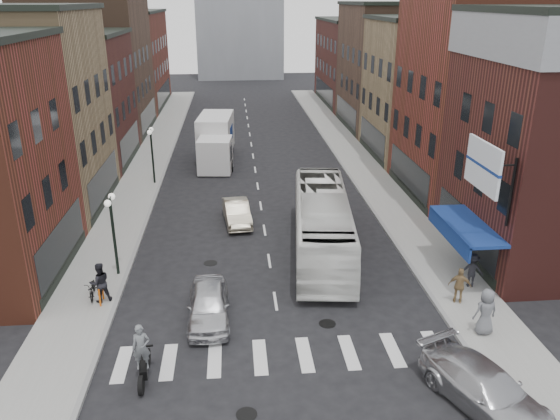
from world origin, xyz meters
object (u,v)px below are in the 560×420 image
(billboard_sign, at_px, (485,167))
(ped_right_c, at_px, (486,312))
(streetlamp_far, at_px, (152,145))
(box_truck, at_px, (216,141))
(ped_right_a, at_px, (472,270))
(ped_right_b, at_px, (460,286))
(motorcycle_rider, at_px, (142,355))
(parked_bicycle, at_px, (93,288))
(curb_car, at_px, (485,389))
(transit_bus, at_px, (322,224))
(streetlamp_near, at_px, (112,221))
(bike_rack, at_px, (101,294))
(sedan_left_near, at_px, (209,304))
(sedan_left_far, at_px, (237,213))
(ped_left_solo, at_px, (100,283))

(billboard_sign, height_order, ped_right_c, billboard_sign)
(streetlamp_far, distance_m, box_truck, 6.98)
(ped_right_a, bearing_deg, streetlamp_far, -29.75)
(box_truck, xyz_separation_m, ped_right_b, (11.01, -23.41, -0.83))
(motorcycle_rider, height_order, parked_bicycle, motorcycle_rider)
(billboard_sign, height_order, curb_car, billboard_sign)
(transit_bus, distance_m, ped_right_b, 7.84)
(curb_car, xyz_separation_m, ped_right_c, (1.74, 3.92, 0.40))
(curb_car, bearing_deg, billboard_sign, 48.96)
(transit_bus, xyz_separation_m, parked_bicycle, (-10.94, -4.02, -1.05))
(streetlamp_near, xyz_separation_m, ped_right_b, (15.34, -4.04, -1.94))
(motorcycle_rider, relative_size, ped_right_c, 1.16)
(ped_right_c, bearing_deg, streetlamp_near, -29.74)
(bike_rack, distance_m, ped_right_b, 15.61)
(sedan_left_near, relative_size, parked_bicycle, 2.70)
(ped_right_c, bearing_deg, sedan_left_near, -18.35)
(sedan_left_far, relative_size, ped_left_solo, 2.22)
(motorcycle_rider, distance_m, ped_right_a, 15.06)
(curb_car, height_order, ped_right_a, ped_right_a)
(motorcycle_rider, relative_size, sedan_left_far, 0.55)
(streetlamp_near, bearing_deg, transit_bus, 10.40)
(billboard_sign, distance_m, ped_left_solo, 17.01)
(bike_rack, height_order, ped_left_solo, ped_left_solo)
(bike_rack, distance_m, sedan_left_near, 4.96)
(bike_rack, bearing_deg, ped_right_c, -13.30)
(bike_rack, height_order, ped_right_c, ped_right_c)
(streetlamp_near, relative_size, bike_rack, 5.14)
(ped_right_b, height_order, ped_right_c, ped_right_c)
(ped_left_solo, height_order, ped_right_a, ped_left_solo)
(ped_right_a, bearing_deg, transit_bus, -20.62)
(parked_bicycle, bearing_deg, sedan_left_near, -29.99)
(streetlamp_near, relative_size, streetlamp_far, 1.00)
(billboard_sign, height_order, box_truck, billboard_sign)
(bike_rack, xyz_separation_m, ped_right_c, (15.62, -3.69, 0.57))
(motorcycle_rider, xyz_separation_m, sedan_left_far, (3.46, 14.19, -0.38))
(ped_left_solo, bearing_deg, parked_bicycle, -66.09)
(streetlamp_near, relative_size, ped_right_c, 2.13)
(parked_bicycle, bearing_deg, ped_right_a, -9.67)
(sedan_left_near, xyz_separation_m, sedan_left_far, (1.32, 10.48, -0.06))
(box_truck, xyz_separation_m, motorcycle_rider, (-1.96, -27.33, -0.76))
(billboard_sign, height_order, motorcycle_rider, billboard_sign)
(sedan_left_far, height_order, ped_left_solo, ped_left_solo)
(transit_bus, distance_m, ped_right_c, 9.77)
(sedan_left_near, relative_size, ped_right_b, 2.59)
(motorcycle_rider, xyz_separation_m, transit_bus, (7.88, 9.84, 0.56))
(sedan_left_near, bearing_deg, ped_right_c, -12.46)
(sedan_left_near, height_order, ped_left_solo, ped_left_solo)
(billboard_sign, bearing_deg, ped_left_solo, 176.71)
(ped_right_b, bearing_deg, ped_right_a, -107.99)
(billboard_sign, height_order, bike_rack, billboard_sign)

